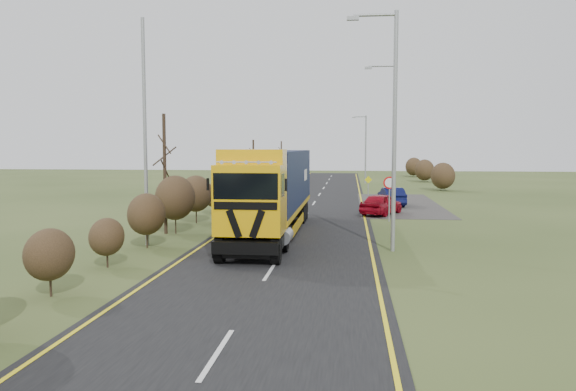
% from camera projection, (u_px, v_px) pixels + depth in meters
% --- Properties ---
extents(ground, '(160.00, 160.00, 0.00)m').
position_uv_depth(ground, '(284.00, 251.00, 23.82)').
color(ground, '#35451D').
rests_on(ground, ground).
extents(road, '(8.00, 120.00, 0.02)m').
position_uv_depth(road, '(303.00, 220.00, 33.72)').
color(road, black).
rests_on(road, ground).
extents(layby, '(6.00, 18.00, 0.02)m').
position_uv_depth(layby, '(399.00, 204.00, 42.90)').
color(layby, '#322F2C').
rests_on(layby, ground).
extents(lane_markings, '(7.52, 116.00, 0.01)m').
position_uv_depth(lane_markings, '(303.00, 220.00, 33.41)').
color(lane_markings, yellow).
rests_on(lane_markings, road).
extents(hedgerow, '(2.24, 102.04, 6.05)m').
position_uv_depth(hedgerow, '(196.00, 195.00, 32.15)').
color(hedgerow, '#322416').
rests_on(hedgerow, ground).
extents(lorry, '(3.00, 15.45, 4.31)m').
position_uv_depth(lorry, '(273.00, 186.00, 27.84)').
color(lorry, black).
rests_on(lorry, ground).
extents(car_red_hatchback, '(3.21, 4.39, 1.39)m').
position_uv_depth(car_red_hatchback, '(381.00, 204.00, 36.30)').
color(car_red_hatchback, maroon).
rests_on(car_red_hatchback, ground).
extents(car_blue_sedan, '(1.97, 4.27, 1.36)m').
position_uv_depth(car_blue_sedan, '(391.00, 197.00, 41.92)').
color(car_blue_sedan, '#0A0E39').
rests_on(car_blue_sedan, ground).
extents(streetlight_near, '(2.11, 0.20, 9.96)m').
position_uv_depth(streetlight_near, '(391.00, 120.00, 23.28)').
color(streetlight_near, gray).
rests_on(streetlight_near, ground).
extents(streetlight_mid, '(2.16, 0.20, 10.20)m').
position_uv_depth(streetlight_mid, '(392.00, 129.00, 39.55)').
color(streetlight_mid, gray).
rests_on(streetlight_mid, ground).
extents(streetlight_far, '(1.73, 0.18, 8.11)m').
position_uv_depth(streetlight_far, '(365.00, 146.00, 67.18)').
color(streetlight_far, gray).
rests_on(streetlight_far, ground).
extents(left_pole, '(0.16, 0.16, 10.00)m').
position_uv_depth(left_pole, '(145.00, 133.00, 24.76)').
color(left_pole, gray).
rests_on(left_pole, ground).
extents(speed_sign, '(0.73, 0.10, 2.66)m').
position_uv_depth(speed_sign, '(389.00, 190.00, 32.89)').
color(speed_sign, gray).
rests_on(speed_sign, ground).
extents(warning_board, '(0.67, 0.11, 1.76)m').
position_uv_depth(warning_board, '(368.00, 184.00, 50.65)').
color(warning_board, gray).
rests_on(warning_board, ground).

